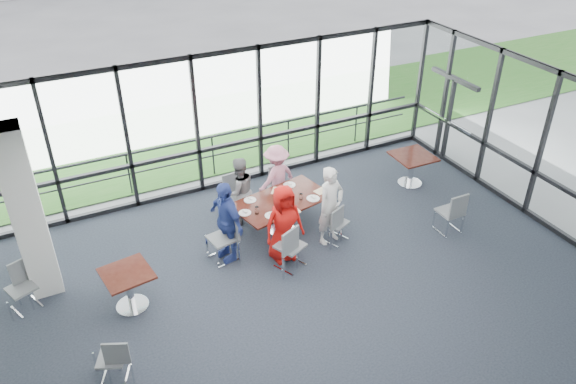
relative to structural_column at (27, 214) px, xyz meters
name	(u,v)px	position (x,y,z in m)	size (l,w,h in m)	color
floor	(302,333)	(3.60, -3.00, -1.61)	(12.00, 10.00, 0.02)	black
ceiling	(305,161)	(3.60, -3.00, 1.60)	(12.00, 10.00, 0.04)	white
curtain_wall_back	(197,127)	(3.60, 2.00, 0.00)	(12.00, 0.10, 3.20)	white
exit_door	(448,120)	(9.60, 0.75, -0.55)	(0.12, 1.60, 2.10)	black
structural_column	(27,214)	(0.00, 0.00, 0.00)	(0.50, 0.50, 3.20)	white
apron	(148,112)	(3.60, 7.00, -1.62)	(80.00, 70.00, 0.02)	slate
grass_strip	(167,137)	(3.60, 5.00, -1.59)	(80.00, 5.00, 0.01)	#22621A
guard_rail	(192,159)	(3.60, 2.60, -1.10)	(0.06, 0.06, 12.00)	#2D2D33
main_table	(281,205)	(4.55, -0.27, -0.98)	(2.09, 1.42, 0.75)	#3B110C
side_table_left	(127,279)	(1.25, -1.16, -0.98)	(0.89, 0.89, 0.75)	#3B110C
side_table_right	(413,160)	(8.08, 0.09, -0.96)	(0.90, 0.90, 0.75)	#3B110C
diner_near_left	(284,224)	(4.20, -1.10, -0.81)	(0.78, 0.50, 1.59)	#B00E0B
diner_near_right	(331,206)	(5.27, -1.00, -0.77)	(0.60, 0.44, 1.65)	silver
diner_far_left	(239,191)	(3.91, 0.42, -0.85)	(0.73, 0.45, 1.49)	slate
diner_far_right	(277,177)	(4.85, 0.59, -0.86)	(0.96, 0.50, 1.49)	pink
diner_end	(226,221)	(3.25, -0.59, -0.77)	(0.97, 0.53, 1.66)	#2D3F8F
chair_main_nl	(290,246)	(4.19, -1.39, -1.12)	(0.47, 0.47, 0.97)	slate
chair_main_nr	(336,223)	(5.37, -1.05, -1.17)	(0.42, 0.42, 0.85)	slate
chair_main_fl	(236,199)	(3.88, 0.56, -1.12)	(0.47, 0.47, 0.97)	slate
chair_main_fr	(277,186)	(4.92, 0.74, -1.18)	(0.41, 0.41, 0.84)	slate
chair_main_end	(222,238)	(3.14, -0.62, -1.11)	(0.48, 0.48, 0.98)	slate
chair_spare_la	(111,358)	(0.67, -2.57, -1.20)	(0.40, 0.40, 0.81)	slate
chair_spare_lb	(21,289)	(-0.39, -0.38, -1.17)	(0.42, 0.42, 0.86)	slate
chair_spare_r	(450,212)	(7.62, -1.79, -1.14)	(0.45, 0.45, 0.93)	slate
plate_nl	(271,215)	(4.13, -0.70, -0.84)	(0.25, 0.25, 0.01)	white
plate_nr	(313,198)	(5.14, -0.52, -0.84)	(0.27, 0.27, 0.01)	white
plate_fl	(250,200)	(3.98, -0.01, -0.84)	(0.25, 0.25, 0.01)	white
plate_fr	(289,185)	(4.94, 0.16, -0.84)	(0.26, 0.26, 0.01)	white
plate_end	(245,213)	(3.71, -0.39, -0.84)	(0.25, 0.25, 0.01)	white
tumbler_a	(279,207)	(4.35, -0.58, -0.78)	(0.07, 0.07, 0.14)	white
tumbler_b	(301,197)	(4.90, -0.44, -0.78)	(0.07, 0.07, 0.14)	white
tumbler_c	(277,192)	(4.56, -0.05, -0.78)	(0.07, 0.07, 0.14)	white
tumbler_d	(257,210)	(3.91, -0.51, -0.77)	(0.08, 0.08, 0.15)	white
menu_a	(292,211)	(4.56, -0.75, -0.85)	(0.30, 0.21, 0.00)	white
menu_b	(321,191)	(5.44, -0.33, -0.85)	(0.29, 0.20, 0.00)	white
menu_c	(277,191)	(4.61, 0.08, -0.85)	(0.29, 0.20, 0.00)	white
condiment_caddy	(283,198)	(4.59, -0.25, -0.83)	(0.10, 0.07, 0.04)	black
ketchup_bottle	(282,193)	(4.60, -0.17, -0.76)	(0.06, 0.06, 0.18)	#AC0007
green_bottle	(283,193)	(4.62, -0.20, -0.75)	(0.05, 0.05, 0.20)	#166C34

